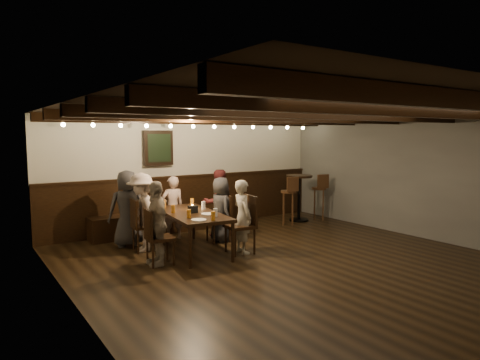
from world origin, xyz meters
TOP-DOWN VIEW (x-y plane):
  - room at (-0.29, 2.21)m, footprint 7.00×7.00m
  - dining_table at (-1.00, 1.55)m, footprint 1.05×1.93m
  - chair_left_near at (-1.66, 2.09)m, footprint 0.47×0.47m
  - chair_left_far at (-1.77, 1.19)m, footprint 0.45×0.45m
  - chair_right_near at (-0.23, 1.91)m, footprint 0.45×0.45m
  - chair_right_far at (-0.34, 1.02)m, footprint 0.50×0.50m
  - person_bench_left at (-1.78, 2.56)m, footprint 0.73×0.52m
  - person_bench_centre at (-0.87, 2.60)m, footprint 0.48×0.35m
  - person_bench_right at (0.01, 2.34)m, footprint 0.71×0.58m
  - person_left_near at (-1.69, 2.09)m, footprint 0.61×0.94m
  - person_left_far at (-1.80, 1.20)m, footprint 0.41×0.80m
  - person_right_near at (-0.20, 1.91)m, footprint 0.46×0.64m
  - person_right_far at (-0.31, 1.01)m, footprint 0.36×0.49m
  - pint_a at (-1.19, 2.28)m, footprint 0.07×0.07m
  - pint_b at (-0.67, 2.17)m, footprint 0.07×0.07m
  - pint_c at (-1.28, 1.69)m, footprint 0.07×0.07m
  - pint_d at (-0.68, 1.71)m, footprint 0.07×0.07m
  - pint_e at (-1.27, 1.13)m, footprint 0.07×0.07m
  - pint_f at (-0.87, 0.98)m, footprint 0.07×0.07m
  - pint_g at (-1.05, 0.75)m, footprint 0.07×0.07m
  - plate_near at (-1.23, 0.88)m, footprint 0.24×0.24m
  - plate_far at (-0.86, 1.23)m, footprint 0.24×0.24m
  - condiment_caddy at (-1.00, 1.50)m, footprint 0.15×0.10m
  - candle at (-0.84, 1.84)m, footprint 0.05×0.05m
  - high_top_table at (2.35, 2.55)m, footprint 0.61×0.61m
  - bar_stool_left at (1.85, 2.34)m, footprint 0.35×0.36m
  - bar_stool_right at (2.85, 2.39)m, footprint 0.36×0.38m

SIDE VIEW (x-z plane):
  - chair_left_far at x=-1.77m, z-range -0.17..0.71m
  - chair_right_near at x=-0.23m, z-range -0.17..0.71m
  - chair_left_near at x=-1.66m, z-range -0.18..0.74m
  - chair_right_far at x=-0.34m, z-range -0.19..0.79m
  - bar_stool_left at x=1.85m, z-range -0.14..0.96m
  - bar_stool_right at x=2.85m, z-range -0.14..0.96m
  - person_right_near at x=-0.20m, z-range 0.00..1.23m
  - person_bench_centre at x=-0.87m, z-range 0.00..1.23m
  - person_right_far at x=-0.31m, z-range 0.00..1.26m
  - dining_table at x=-1.00m, z-range 0.29..0.98m
  - person_left_far at x=-1.80m, z-range 0.00..1.32m
  - person_bench_right at x=0.01m, z-range 0.00..1.33m
  - person_left_near at x=-1.69m, z-range 0.00..1.37m
  - person_bench_left at x=-1.78m, z-range 0.00..1.39m
  - plate_near at x=-1.23m, z-range 0.69..0.71m
  - plate_far at x=-0.86m, z-range 0.69..0.71m
  - high_top_table at x=2.35m, z-range 0.17..1.25m
  - candle at x=-0.84m, z-range 0.69..0.74m
  - condiment_caddy at x=-1.00m, z-range 0.69..0.81m
  - pint_a at x=-1.19m, z-range 0.69..0.83m
  - pint_b at x=-0.67m, z-range 0.69..0.83m
  - pint_c at x=-1.28m, z-range 0.69..0.83m
  - pint_d at x=-0.68m, z-range 0.69..0.83m
  - pint_e at x=-1.27m, z-range 0.69..0.83m
  - pint_f at x=-0.87m, z-range 0.69..0.83m
  - pint_g at x=-1.05m, z-range 0.69..0.83m
  - room at x=-0.29m, z-range -2.43..4.57m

